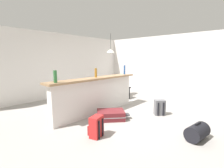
{
  "coord_description": "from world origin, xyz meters",
  "views": [
    {
      "loc": [
        -3.76,
        -2.83,
        1.53
      ],
      "look_at": [
        0.24,
        0.71,
        0.69
      ],
      "focal_mm": 26.04,
      "sensor_mm": 36.0,
      "label": 1
    }
  ],
  "objects_px": {
    "dining_chair_near_partition": "(122,85)",
    "suitcase_flat_maroon": "(111,115)",
    "bottle_green": "(55,77)",
    "duffel_bag_black": "(197,132)",
    "bottle_amber": "(96,73)",
    "pendant_lamp": "(111,51)",
    "dining_table": "(112,80)",
    "bottle_blue": "(125,70)",
    "backpack_red": "(96,127)",
    "backpack_grey": "(160,108)"
  },
  "relations": [
    {
      "from": "dining_chair_near_partition",
      "to": "duffel_bag_black",
      "type": "relative_size",
      "value": 1.78
    },
    {
      "from": "backpack_grey",
      "to": "bottle_blue",
      "type": "bearing_deg",
      "value": 81.89
    },
    {
      "from": "bottle_blue",
      "to": "bottle_amber",
      "type": "bearing_deg",
      "value": 176.32
    },
    {
      "from": "dining_chair_near_partition",
      "to": "pendant_lamp",
      "type": "bearing_deg",
      "value": 91.4
    },
    {
      "from": "backpack_grey",
      "to": "dining_table",
      "type": "bearing_deg",
      "value": 71.37
    },
    {
      "from": "bottle_blue",
      "to": "backpack_red",
      "type": "xyz_separation_m",
      "value": [
        -2.21,
        -0.99,
        -0.96
      ]
    },
    {
      "from": "duffel_bag_black",
      "to": "pendant_lamp",
      "type": "bearing_deg",
      "value": 66.08
    },
    {
      "from": "dining_table",
      "to": "pendant_lamp",
      "type": "bearing_deg",
      "value": 131.86
    },
    {
      "from": "dining_chair_near_partition",
      "to": "backpack_grey",
      "type": "bearing_deg",
      "value": -112.75
    },
    {
      "from": "bottle_green",
      "to": "dining_chair_near_partition",
      "type": "distance_m",
      "value": 3.21
    },
    {
      "from": "dining_table",
      "to": "dining_chair_near_partition",
      "type": "distance_m",
      "value": 0.56
    },
    {
      "from": "dining_table",
      "to": "duffel_bag_black",
      "type": "distance_m",
      "value": 4.02
    },
    {
      "from": "suitcase_flat_maroon",
      "to": "duffel_bag_black",
      "type": "distance_m",
      "value": 1.96
    },
    {
      "from": "dining_chair_near_partition",
      "to": "backpack_red",
      "type": "xyz_separation_m",
      "value": [
        -2.83,
        -1.56,
        -0.31
      ]
    },
    {
      "from": "bottle_blue",
      "to": "pendant_lamp",
      "type": "distance_m",
      "value": 1.46
    },
    {
      "from": "bottle_blue",
      "to": "suitcase_flat_maroon",
      "type": "distance_m",
      "value": 1.79
    },
    {
      "from": "bottle_amber",
      "to": "bottle_blue",
      "type": "xyz_separation_m",
      "value": [
        1.21,
        -0.08,
        0.02
      ]
    },
    {
      "from": "bottle_blue",
      "to": "duffel_bag_black",
      "type": "relative_size",
      "value": 0.57
    },
    {
      "from": "bottle_green",
      "to": "suitcase_flat_maroon",
      "type": "bearing_deg",
      "value": -26.09
    },
    {
      "from": "bottle_green",
      "to": "duffel_bag_black",
      "type": "bearing_deg",
      "value": -59.81
    },
    {
      "from": "pendant_lamp",
      "to": "bottle_blue",
      "type": "bearing_deg",
      "value": -117.55
    },
    {
      "from": "dining_table",
      "to": "backpack_red",
      "type": "xyz_separation_m",
      "value": [
        -2.85,
        -2.11,
        -0.44
      ]
    },
    {
      "from": "pendant_lamp",
      "to": "dining_table",
      "type": "bearing_deg",
      "value": -48.14
    },
    {
      "from": "bottle_amber",
      "to": "dining_chair_near_partition",
      "type": "relative_size",
      "value": 0.27
    },
    {
      "from": "backpack_red",
      "to": "backpack_grey",
      "type": "bearing_deg",
      "value": -10.27
    },
    {
      "from": "suitcase_flat_maroon",
      "to": "backpack_grey",
      "type": "bearing_deg",
      "value": -34.55
    },
    {
      "from": "bottle_amber",
      "to": "pendant_lamp",
      "type": "height_order",
      "value": "pendant_lamp"
    },
    {
      "from": "dining_chair_near_partition",
      "to": "backpack_grey",
      "type": "relative_size",
      "value": 2.21
    },
    {
      "from": "backpack_grey",
      "to": "duffel_bag_black",
      "type": "bearing_deg",
      "value": -125.77
    },
    {
      "from": "bottle_amber",
      "to": "dining_chair_near_partition",
      "type": "xyz_separation_m",
      "value": [
        1.82,
        0.49,
        -0.62
      ]
    },
    {
      "from": "bottle_green",
      "to": "backpack_red",
      "type": "relative_size",
      "value": 0.63
    },
    {
      "from": "pendant_lamp",
      "to": "backpack_grey",
      "type": "relative_size",
      "value": 1.88
    },
    {
      "from": "bottle_green",
      "to": "suitcase_flat_maroon",
      "type": "relative_size",
      "value": 0.32
    },
    {
      "from": "suitcase_flat_maroon",
      "to": "backpack_grey",
      "type": "xyz_separation_m",
      "value": [
        1.13,
        -0.78,
        0.09
      ]
    },
    {
      "from": "bottle_green",
      "to": "backpack_grey",
      "type": "bearing_deg",
      "value": -30.46
    },
    {
      "from": "pendant_lamp",
      "to": "duffel_bag_black",
      "type": "height_order",
      "value": "pendant_lamp"
    },
    {
      "from": "dining_table",
      "to": "suitcase_flat_maroon",
      "type": "distance_m",
      "value": 2.65
    },
    {
      "from": "dining_table",
      "to": "dining_chair_near_partition",
      "type": "xyz_separation_m",
      "value": [
        -0.02,
        -0.54,
        -0.13
      ]
    },
    {
      "from": "bottle_blue",
      "to": "duffel_bag_black",
      "type": "distance_m",
      "value": 2.9
    },
    {
      "from": "bottle_amber",
      "to": "backpack_grey",
      "type": "bearing_deg",
      "value": -54.8
    },
    {
      "from": "bottle_amber",
      "to": "suitcase_flat_maroon",
      "type": "height_order",
      "value": "bottle_amber"
    },
    {
      "from": "dining_chair_near_partition",
      "to": "duffel_bag_black",
      "type": "bearing_deg",
      "value": -118.01
    },
    {
      "from": "bottle_amber",
      "to": "dining_table",
      "type": "bearing_deg",
      "value": 29.23
    },
    {
      "from": "dining_chair_near_partition",
      "to": "suitcase_flat_maroon",
      "type": "relative_size",
      "value": 1.1
    },
    {
      "from": "bottle_green",
      "to": "dining_chair_near_partition",
      "type": "xyz_separation_m",
      "value": [
        3.09,
        0.59,
        -0.63
      ]
    },
    {
      "from": "backpack_red",
      "to": "suitcase_flat_maroon",
      "type": "bearing_deg",
      "value": 24.83
    },
    {
      "from": "dining_chair_near_partition",
      "to": "suitcase_flat_maroon",
      "type": "xyz_separation_m",
      "value": [
        -1.94,
        -1.15,
        -0.41
      ]
    },
    {
      "from": "bottle_green",
      "to": "dining_table",
      "type": "distance_m",
      "value": 3.35
    },
    {
      "from": "dining_table",
      "to": "dining_chair_near_partition",
      "type": "relative_size",
      "value": 1.18
    },
    {
      "from": "pendant_lamp",
      "to": "backpack_grey",
      "type": "height_order",
      "value": "pendant_lamp"
    }
  ]
}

